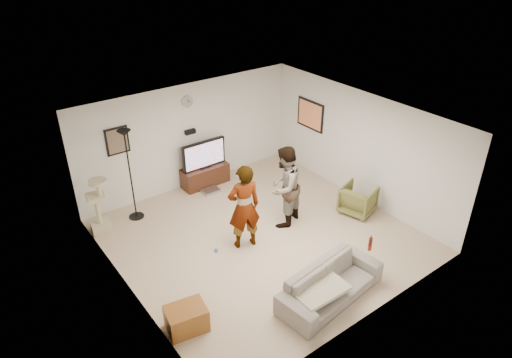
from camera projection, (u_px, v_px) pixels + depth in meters
floor at (261, 237)px, 9.33m from camera, size 5.50×5.50×0.02m
ceiling at (262, 121)px, 8.10m from camera, size 5.50×5.50×0.02m
wall_back at (189, 136)px, 10.64m from camera, size 5.50×0.04×2.50m
wall_front at (374, 256)px, 6.80m from camera, size 5.50×0.04×2.50m
wall_left at (124, 234)px, 7.28m from camera, size 0.04×5.50×2.50m
wall_right at (359, 146)px, 10.16m from camera, size 0.04×5.50×2.50m
wall_clock at (187, 102)px, 10.20m from camera, size 0.26×0.04×0.26m
wall_speaker at (190, 132)px, 10.53m from camera, size 0.25×0.10×0.10m
picture_back at (117, 141)px, 9.56m from camera, size 0.42×0.03×0.52m
picture_right at (310, 115)px, 11.14m from camera, size 0.03×0.78×0.62m
tv_stand at (205, 176)px, 11.07m from camera, size 1.15×0.45×0.48m
console_box at (211, 191)px, 10.85m from camera, size 0.40×0.30×0.07m
tv at (204, 154)px, 10.80m from camera, size 1.11×0.08×0.66m
tv_screen at (205, 155)px, 10.76m from camera, size 1.02×0.01×0.58m
floor_lamp at (130, 176)px, 9.45m from camera, size 0.32×0.32×2.03m
cat_tree at (97, 206)px, 9.21m from camera, size 0.44×0.44×1.20m
person_left at (244, 207)px, 8.67m from camera, size 0.73×0.58×1.76m
person_right at (284, 187)px, 9.33m from camera, size 1.04×0.94×1.75m
sofa at (331, 284)px, 7.67m from camera, size 2.07×1.01×0.58m
throw_blanket at (317, 287)px, 7.46m from camera, size 0.91×0.71×0.06m
beer_bottle at (370, 244)px, 7.95m from camera, size 0.06×0.06×0.25m
armchair at (358, 200)px, 9.97m from camera, size 0.85×0.84×0.63m
side_table at (186, 318)px, 7.11m from camera, size 0.69×0.56×0.41m
toy_ball at (216, 250)px, 8.87m from camera, size 0.08×0.08×0.08m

